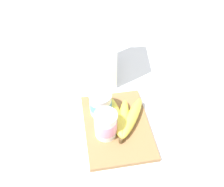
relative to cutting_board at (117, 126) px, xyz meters
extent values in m
plane|color=white|center=(0.00, 0.00, -0.01)|extent=(2.40, 2.40, 0.00)
cube|color=olive|center=(0.00, 0.00, 0.00)|extent=(0.29, 0.21, 0.01)
cube|color=white|center=(0.27, -0.01, 0.14)|extent=(0.18, 0.09, 0.29)
cylinder|color=white|center=(-0.03, 0.04, 0.05)|extent=(0.07, 0.07, 0.09)
cylinder|color=pink|center=(-0.03, 0.04, 0.05)|extent=(0.07, 0.07, 0.04)
cylinder|color=silver|center=(-0.03, 0.04, 0.10)|extent=(0.07, 0.07, 0.00)
cylinder|color=white|center=(0.06, 0.04, 0.05)|extent=(0.07, 0.07, 0.08)
cylinder|color=#5193D1|center=(0.06, 0.04, 0.05)|extent=(0.07, 0.07, 0.03)
cylinder|color=silver|center=(0.06, 0.04, 0.09)|extent=(0.07, 0.07, 0.00)
ellipsoid|color=yellow|center=(0.01, -0.05, 0.02)|extent=(0.17, 0.12, 0.03)
ellipsoid|color=yellow|center=(0.01, -0.02, 0.02)|extent=(0.16, 0.07, 0.03)
ellipsoid|color=yellow|center=(0.02, 0.00, 0.02)|extent=(0.17, 0.04, 0.04)
cylinder|color=brown|center=(-0.07, 0.00, 0.02)|extent=(0.01, 0.01, 0.02)
camera|label=1|loc=(-0.52, 0.11, 0.69)|focal=43.05mm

